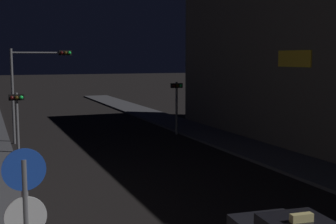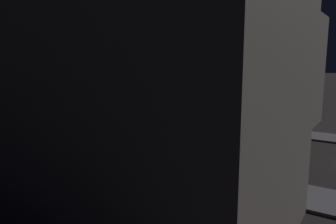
{
  "view_description": "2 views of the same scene",
  "coord_description": "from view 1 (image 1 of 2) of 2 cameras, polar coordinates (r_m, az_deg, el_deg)",
  "views": [
    {
      "loc": [
        -6.9,
        -0.08,
        5.29
      ],
      "look_at": [
        -0.19,
        16.56,
        3.16
      ],
      "focal_mm": 48.68,
      "sensor_mm": 36.0,
      "label": 1
    },
    {
      "loc": [
        -24.18,
        0.4,
        7.04
      ],
      "look_at": [
        1.48,
        17.23,
        1.98
      ],
      "focal_mm": 35.03,
      "sensor_mm": 36.0,
      "label": 2
    }
  ],
  "objects": [
    {
      "name": "sidewalk_right",
      "position": [
        33.54,
        3.19,
        -2.18
      ],
      "size": [
        3.22,
        63.82,
        0.15
      ],
      "primitive_type": "cube",
      "color": "#424247",
      "rests_on": "ground_plane"
    },
    {
      "name": "traffic_light_right_kerb",
      "position": [
        31.36,
        1.1,
        1.9
      ],
      "size": [
        0.8,
        0.42,
        3.66
      ],
      "color": "slate",
      "rests_on": "ground_plane"
    },
    {
      "name": "traffic_light_left_kerb",
      "position": [
        26.03,
        -18.4,
        0.22
      ],
      "size": [
        0.8,
        0.42,
        3.43
      ],
      "color": "slate",
      "rests_on": "ground_plane"
    },
    {
      "name": "traffic_light_overhead",
      "position": [
        29.51,
        -16.42,
        4.32
      ],
      "size": [
        3.73,
        0.42,
        5.87
      ],
      "color": "slate",
      "rests_on": "ground_plane"
    }
  ]
}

